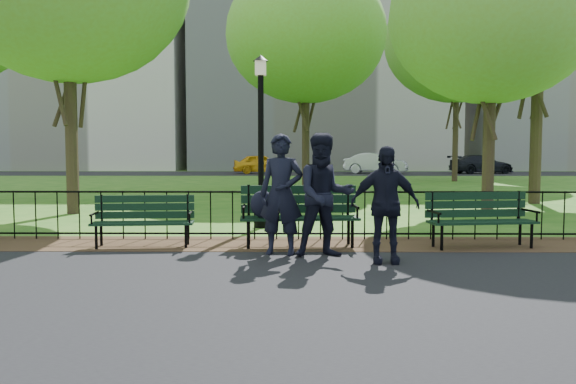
{
  "coord_description": "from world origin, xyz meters",
  "views": [
    {
      "loc": [
        -0.68,
        -8.12,
        1.59
      ],
      "look_at": [
        -0.79,
        1.5,
        0.91
      ],
      "focal_mm": 35.0,
      "sensor_mm": 36.0,
      "label": 1
    }
  ],
  "objects_px": {
    "park_bench_left_a": "(144,215)",
    "person_mid": "(325,195)",
    "park_bench_main": "(286,207)",
    "person_left": "(281,194)",
    "sedan_dark": "(481,164)",
    "person_right": "(385,204)",
    "taxi": "(262,164)",
    "tree_near_e": "(492,16)",
    "lamppost": "(261,135)",
    "tree_far_c": "(306,35)",
    "park_bench_right_a": "(480,213)",
    "tree_far_e": "(457,40)",
    "sedan_silver": "(376,163)"
  },
  "relations": [
    {
      "from": "tree_far_e",
      "to": "person_left",
      "type": "height_order",
      "value": "tree_far_e"
    },
    {
      "from": "person_right",
      "to": "person_left",
      "type": "bearing_deg",
      "value": 157.79
    },
    {
      "from": "park_bench_right_a",
      "to": "sedan_dark",
      "type": "xyz_separation_m",
      "value": [
        11.14,
        33.46,
        0.14
      ]
    },
    {
      "from": "sedan_dark",
      "to": "tree_near_e",
      "type": "bearing_deg",
      "value": 149.46
    },
    {
      "from": "lamppost",
      "to": "taxi",
      "type": "height_order",
      "value": "lamppost"
    },
    {
      "from": "park_bench_main",
      "to": "sedan_dark",
      "type": "distance_m",
      "value": 36.4
    },
    {
      "from": "person_right",
      "to": "taxi",
      "type": "distance_m",
      "value": 34.63
    },
    {
      "from": "park_bench_left_a",
      "to": "tree_far_c",
      "type": "xyz_separation_m",
      "value": [
        3.03,
        14.66,
        6.02
      ]
    },
    {
      "from": "tree_far_c",
      "to": "tree_far_e",
      "type": "xyz_separation_m",
      "value": [
        8.45,
        7.27,
        1.17
      ]
    },
    {
      "from": "tree_near_e",
      "to": "person_right",
      "type": "xyz_separation_m",
      "value": [
        -3.74,
        -6.61,
        -4.21
      ]
    },
    {
      "from": "person_right",
      "to": "taxi",
      "type": "relative_size",
      "value": 0.39
    },
    {
      "from": "person_mid",
      "to": "tree_far_e",
      "type": "bearing_deg",
      "value": 59.82
    },
    {
      "from": "park_bench_main",
      "to": "park_bench_left_a",
      "type": "bearing_deg",
      "value": 176.56
    },
    {
      "from": "person_right",
      "to": "sedan_silver",
      "type": "distance_m",
      "value": 35.1
    },
    {
      "from": "park_bench_main",
      "to": "person_mid",
      "type": "xyz_separation_m",
      "value": [
        0.6,
        -0.91,
        0.27
      ]
    },
    {
      "from": "sedan_silver",
      "to": "park_bench_main",
      "type": "bearing_deg",
      "value": -173.72
    },
    {
      "from": "park_bench_main",
      "to": "person_left",
      "type": "relative_size",
      "value": 1.07
    },
    {
      "from": "person_right",
      "to": "tree_near_e",
      "type": "bearing_deg",
      "value": 61.7
    },
    {
      "from": "lamppost",
      "to": "person_left",
      "type": "distance_m",
      "value": 3.4
    },
    {
      "from": "person_left",
      "to": "lamppost",
      "type": "bearing_deg",
      "value": 109.71
    },
    {
      "from": "person_mid",
      "to": "sedan_dark",
      "type": "xyz_separation_m",
      "value": [
        13.78,
        34.35,
        -0.23
      ]
    },
    {
      "from": "park_bench_right_a",
      "to": "lamppost",
      "type": "height_order",
      "value": "lamppost"
    },
    {
      "from": "person_mid",
      "to": "person_left",
      "type": "bearing_deg",
      "value": 154.72
    },
    {
      "from": "lamppost",
      "to": "sedan_silver",
      "type": "bearing_deg",
      "value": 77.36
    },
    {
      "from": "lamppost",
      "to": "tree_far_e",
      "type": "distance_m",
      "value": 22.46
    },
    {
      "from": "tree_far_c",
      "to": "sedan_silver",
      "type": "xyz_separation_m",
      "value": [
        5.73,
        18.72,
        -5.76
      ]
    },
    {
      "from": "taxi",
      "to": "sedan_silver",
      "type": "bearing_deg",
      "value": -96.04
    },
    {
      "from": "person_right",
      "to": "taxi",
      "type": "bearing_deg",
      "value": 97.4
    },
    {
      "from": "park_bench_right_a",
      "to": "tree_far_e",
      "type": "relative_size",
      "value": 0.16
    },
    {
      "from": "taxi",
      "to": "person_mid",
      "type": "bearing_deg",
      "value": 176.75
    },
    {
      "from": "park_bench_main",
      "to": "sedan_dark",
      "type": "xyz_separation_m",
      "value": [
        14.37,
        33.45,
        0.04
      ]
    },
    {
      "from": "park_bench_right_a",
      "to": "sedan_silver",
      "type": "distance_m",
      "value": 33.54
    },
    {
      "from": "tree_near_e",
      "to": "tree_far_c",
      "type": "xyz_separation_m",
      "value": [
        -4.54,
        9.42,
        1.5
      ]
    },
    {
      "from": "lamppost",
      "to": "park_bench_left_a",
      "type": "bearing_deg",
      "value": -126.37
    },
    {
      "from": "lamppost",
      "to": "person_left",
      "type": "bearing_deg",
      "value": -81.08
    },
    {
      "from": "park_bench_left_a",
      "to": "taxi",
      "type": "relative_size",
      "value": 0.4
    },
    {
      "from": "tree_far_c",
      "to": "sedan_silver",
      "type": "bearing_deg",
      "value": 72.98
    },
    {
      "from": "tree_far_c",
      "to": "park_bench_main",
      "type": "bearing_deg",
      "value": -92.45
    },
    {
      "from": "park_bench_main",
      "to": "person_right",
      "type": "height_order",
      "value": "person_right"
    },
    {
      "from": "person_left",
      "to": "sedan_silver",
      "type": "xyz_separation_m",
      "value": [
        6.42,
        34.1,
        -0.15
      ]
    },
    {
      "from": "park_bench_right_a",
      "to": "person_mid",
      "type": "xyz_separation_m",
      "value": [
        -2.64,
        -0.89,
        0.37
      ]
    },
    {
      "from": "lamppost",
      "to": "person_right",
      "type": "xyz_separation_m",
      "value": [
        2.0,
        -3.85,
        -1.12
      ]
    },
    {
      "from": "tree_far_e",
      "to": "person_mid",
      "type": "bearing_deg",
      "value": -110.37
    },
    {
      "from": "person_mid",
      "to": "sedan_silver",
      "type": "bearing_deg",
      "value": 70.65
    },
    {
      "from": "tree_far_e",
      "to": "sedan_silver",
      "type": "relative_size",
      "value": 2.34
    },
    {
      "from": "lamppost",
      "to": "sedan_dark",
      "type": "xyz_separation_m",
      "value": [
        14.94,
        30.96,
        -1.26
      ]
    },
    {
      "from": "park_bench_right_a",
      "to": "person_left",
      "type": "relative_size",
      "value": 0.98
    },
    {
      "from": "lamppost",
      "to": "sedan_dark",
      "type": "relative_size",
      "value": 0.75
    },
    {
      "from": "tree_near_e",
      "to": "sedan_dark",
      "type": "distance_m",
      "value": 29.98
    },
    {
      "from": "park_bench_left_a",
      "to": "person_mid",
      "type": "height_order",
      "value": "person_mid"
    }
  ]
}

